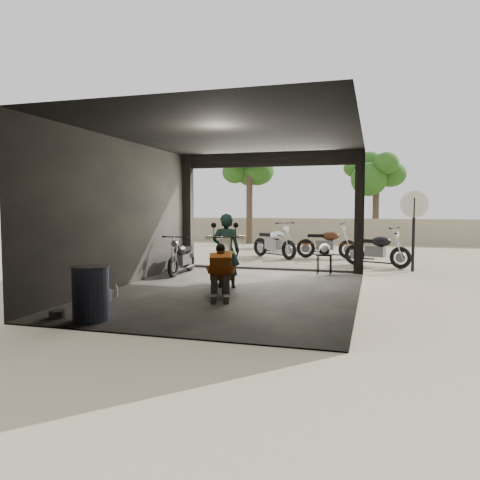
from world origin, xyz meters
The scene contains 16 objects.
ground centered at (0.00, 0.00, 0.00)m, with size 80.00×80.00×0.00m, color #7A6D56.
garage centered at (0.00, 0.55, 1.28)m, with size 7.00×7.13×3.20m.
boundary_wall centered at (0.00, 14.00, 0.60)m, with size 18.00×0.30×1.20m, color gray.
tree_left centered at (-3.00, 12.50, 3.99)m, with size 2.20×2.20×5.60m.
tree_right centered at (2.80, 14.00, 3.56)m, with size 2.20×2.20×5.00m.
main_bike centered at (-0.25, 0.15, 0.59)m, with size 0.73×1.78×1.19m, color white, non-canonical shape.
left_bike centered at (-2.00, 2.00, 0.51)m, with size 0.62×1.52×1.03m, color black, non-canonical shape.
outside_bike_a centered at (-0.53, 6.55, 0.62)m, with size 0.76×1.84×1.25m, color black, non-canonical shape.
outside_bike_b centered at (1.21, 6.93, 0.61)m, with size 0.74×1.80×1.22m, color #411F0F, non-canonical shape.
outside_bike_c centered at (2.84, 5.05, 0.59)m, with size 0.72×1.75×1.18m, color black, non-canonical shape.
rider centered at (-0.27, 0.35, 0.80)m, with size 0.59×0.38×1.61m, color #162D28.
mechanic centered at (0.05, -1.00, 0.51)m, with size 0.52×0.71×1.02m, color #C6621A, non-canonical shape.
stool centered at (1.54, 3.00, 0.46)m, with size 0.39×0.39×0.54m.
helmet centered at (1.55, 2.96, 0.67)m, with size 0.29×0.30×0.27m, color white.
oil_drum centered at (-1.35, -3.00, 0.42)m, with size 0.54×0.54×0.85m, color #3F4B6B.
sign_post centered at (3.78, 4.28, 1.45)m, with size 0.73×0.08×2.18m.
Camera 1 is at (2.77, -9.09, 1.74)m, focal length 35.00 mm.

